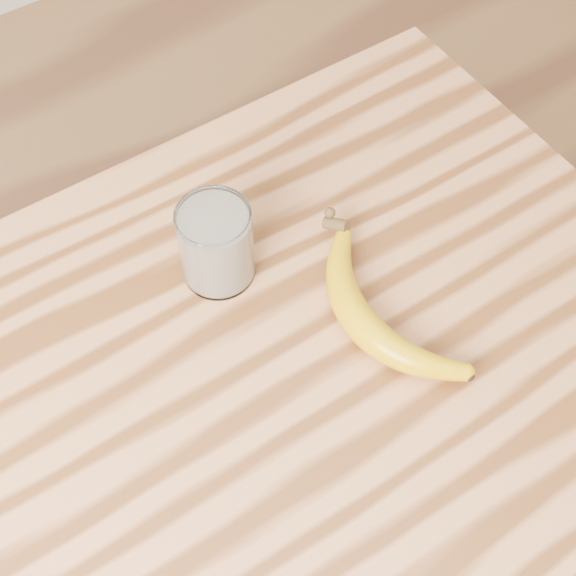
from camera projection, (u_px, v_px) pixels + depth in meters
room at (148, 145)px, 0.49m from camera, size 4.04×4.04×2.70m
table at (218, 475)px, 0.97m from camera, size 1.20×0.80×0.90m
smoothie_glass at (216, 244)px, 0.93m from camera, size 0.09×0.09×0.11m
banana at (361, 325)px, 0.91m from camera, size 0.13×0.34×0.04m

